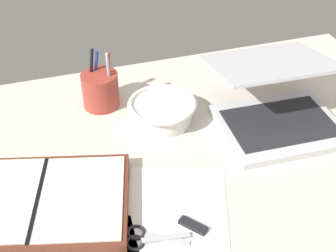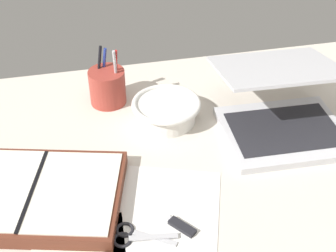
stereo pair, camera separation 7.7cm
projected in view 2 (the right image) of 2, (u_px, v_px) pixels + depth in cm
name	position (u px, v px, depth cm)	size (l,w,h in cm)	color
desk_top	(184.00, 172.00, 108.61)	(140.00, 100.00, 2.00)	beige
laptop	(281.00, 109.00, 117.38)	(31.33, 35.50, 16.78)	silver
bowl	(166.00, 110.00, 120.92)	(17.95, 17.95, 5.92)	silver
pen_cup	(107.00, 86.00, 126.80)	(9.84, 9.84, 16.41)	#9E382D
planner	(34.00, 194.00, 99.36)	(42.39, 34.62, 3.55)	brown
scissors	(131.00, 236.00, 92.35)	(12.91, 8.25, 0.80)	#B7B7BC
paper_sheet_front	(167.00, 214.00, 97.19)	(21.33, 27.09, 0.16)	white
usb_drive	(181.00, 226.00, 93.96)	(5.74, 6.63, 1.00)	black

